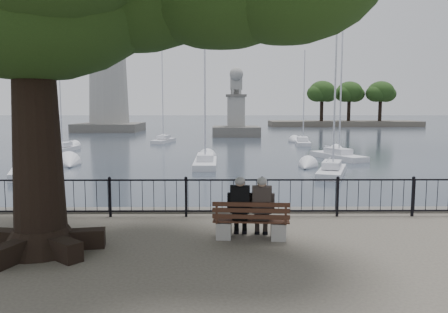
{
  "coord_description": "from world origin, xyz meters",
  "views": [
    {
      "loc": [
        -0.09,
        -8.8,
        2.88
      ],
      "look_at": [
        0.0,
        2.5,
        1.6
      ],
      "focal_mm": 35.0,
      "sensor_mm": 36.0,
      "label": 1
    }
  ],
  "objects_px": {
    "person_right": "(262,210)",
    "lion_monument": "(236,119)",
    "person_left": "(240,209)",
    "bench": "(251,225)",
    "lighthouse": "(108,50)"
  },
  "relations": [
    {
      "from": "person_right",
      "to": "lion_monument",
      "type": "height_order",
      "value": "lion_monument"
    },
    {
      "from": "person_right",
      "to": "person_left",
      "type": "bearing_deg",
      "value": 175.45
    },
    {
      "from": "lion_monument",
      "to": "bench",
      "type": "bearing_deg",
      "value": -91.65
    },
    {
      "from": "person_left",
      "to": "lighthouse",
      "type": "bearing_deg",
      "value": 106.64
    },
    {
      "from": "person_right",
      "to": "lighthouse",
      "type": "relative_size",
      "value": 0.05
    },
    {
      "from": "bench",
      "to": "lion_monument",
      "type": "height_order",
      "value": "lion_monument"
    },
    {
      "from": "lighthouse",
      "to": "person_right",
      "type": "bearing_deg",
      "value": -72.97
    },
    {
      "from": "bench",
      "to": "lighthouse",
      "type": "relative_size",
      "value": 0.06
    },
    {
      "from": "bench",
      "to": "person_left",
      "type": "relative_size",
      "value": 1.22
    },
    {
      "from": "lighthouse",
      "to": "person_left",
      "type": "bearing_deg",
      "value": -73.36
    },
    {
      "from": "person_right",
      "to": "lighthouse",
      "type": "bearing_deg",
      "value": 107.03
    },
    {
      "from": "person_right",
      "to": "bench",
      "type": "bearing_deg",
      "value": -161.98
    },
    {
      "from": "bench",
      "to": "person_right",
      "type": "height_order",
      "value": "person_right"
    },
    {
      "from": "person_left",
      "to": "person_right",
      "type": "xyz_separation_m",
      "value": [
        0.47,
        -0.04,
        0.0
      ]
    },
    {
      "from": "bench",
      "to": "lighthouse",
      "type": "xyz_separation_m",
      "value": [
        -18.57,
        61.49,
        11.56
      ]
    }
  ]
}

